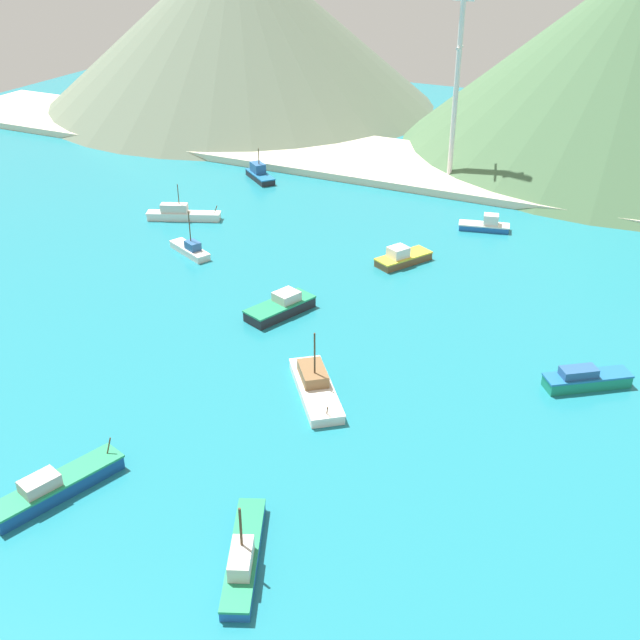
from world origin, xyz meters
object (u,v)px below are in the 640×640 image
(fishing_boat_3, at_px, (402,257))
(fishing_boat_6, at_px, (315,386))
(fishing_boat_7, at_px, (259,174))
(fishing_boat_12, at_px, (586,379))
(fishing_boat_11, at_px, (281,307))
(fishing_boat_9, at_px, (243,556))
(fishing_boat_0, at_px, (55,486))
(fishing_boat_8, at_px, (486,225))
(radio_tower, at_px, (458,73))
(fishing_boat_13, at_px, (190,249))
(fishing_boat_5, at_px, (182,214))

(fishing_boat_3, relative_size, fishing_boat_6, 0.77)
(fishing_boat_7, relative_size, fishing_boat_12, 0.89)
(fishing_boat_7, distance_m, fishing_boat_11, 47.92)
(fishing_boat_12, bearing_deg, fishing_boat_9, -117.53)
(fishing_boat_0, relative_size, fishing_boat_8, 1.54)
(radio_tower, bearing_deg, fishing_boat_0, -92.77)
(fishing_boat_6, xyz_separation_m, fishing_boat_8, (3.47, 47.84, -0.00))
(fishing_boat_11, distance_m, fishing_boat_13, 21.08)
(fishing_boat_8, bearing_deg, fishing_boat_12, -60.76)
(fishing_boat_5, relative_size, fishing_boat_13, 1.42)
(fishing_boat_6, relative_size, fishing_boat_13, 1.40)
(fishing_boat_6, relative_size, fishing_boat_7, 1.43)
(fishing_boat_12, height_order, fishing_boat_13, fishing_boat_13)
(fishing_boat_7, xyz_separation_m, fishing_boat_13, (7.10, -30.85, -0.26))
(fishing_boat_5, relative_size, fishing_boat_6, 1.02)
(fishing_boat_8, relative_size, fishing_boat_12, 0.90)
(fishing_boat_3, distance_m, fishing_boat_7, 39.68)
(fishing_boat_5, distance_m, radio_tower, 48.36)
(fishing_boat_8, xyz_separation_m, fishing_boat_9, (1.70, -69.90, 0.00))
(fishing_boat_7, height_order, fishing_boat_13, fishing_boat_13)
(fishing_boat_12, bearing_deg, fishing_boat_3, 143.72)
(fishing_boat_5, height_order, fishing_boat_13, fishing_boat_13)
(fishing_boat_5, distance_m, fishing_boat_12, 64.15)
(fishing_boat_13, distance_m, radio_tower, 51.91)
(fishing_boat_13, bearing_deg, fishing_boat_12, -10.48)
(fishing_boat_9, relative_size, fishing_boat_11, 1.21)
(fishing_boat_3, height_order, radio_tower, radio_tower)
(fishing_boat_11, xyz_separation_m, fishing_boat_12, (33.94, -0.32, -0.01))
(fishing_boat_8, bearing_deg, fishing_boat_9, -88.61)
(fishing_boat_0, relative_size, fishing_boat_11, 1.26)
(fishing_boat_7, bearing_deg, fishing_boat_8, -7.57)
(fishing_boat_6, height_order, fishing_boat_12, fishing_boat_6)
(fishing_boat_3, bearing_deg, fishing_boat_7, 147.61)
(fishing_boat_3, distance_m, fishing_boat_6, 32.07)
(fishing_boat_6, bearing_deg, fishing_boat_13, 142.95)
(fishing_boat_3, bearing_deg, fishing_boat_12, -36.28)
(fishing_boat_8, bearing_deg, fishing_boat_0, -102.62)
(fishing_boat_6, height_order, fishing_boat_8, fishing_boat_6)
(fishing_boat_7, bearing_deg, fishing_boat_12, -34.15)
(fishing_boat_9, height_order, fishing_boat_13, fishing_boat_13)
(fishing_boat_3, distance_m, fishing_boat_9, 54.62)
(fishing_boat_12, height_order, radio_tower, radio_tower)
(fishing_boat_6, relative_size, fishing_boat_12, 1.27)
(fishing_boat_3, bearing_deg, fishing_boat_11, -111.67)
(fishing_boat_7, relative_size, fishing_boat_9, 0.67)
(fishing_boat_3, height_order, fishing_boat_6, fishing_boat_6)
(fishing_boat_9, bearing_deg, fishing_boat_6, 103.18)
(fishing_boat_11, bearing_deg, fishing_boat_13, 153.39)
(fishing_boat_13, height_order, radio_tower, radio_tower)
(fishing_boat_3, height_order, fishing_boat_5, fishing_boat_5)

